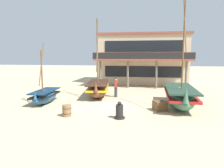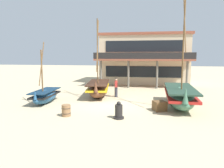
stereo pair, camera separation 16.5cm
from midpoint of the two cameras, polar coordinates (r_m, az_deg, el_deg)
ground_plane at (r=15.87m, az=-0.34°, el=-5.49°), size 120.00×120.00×0.00m
fishing_boat_near_left at (r=18.84m, az=-3.39°, el=-1.18°), size 2.44×5.11×6.64m
fishing_boat_centre_large at (r=15.84m, az=17.99°, el=-3.07°), size 2.04×5.88×8.27m
fishing_boat_far_right at (r=17.09m, az=-17.14°, el=-3.01°), size 1.51×3.60×4.61m
fisherman_by_hull at (r=18.52m, az=1.36°, el=-0.97°), size 0.28×0.40×1.68m
capstan_winch at (r=12.34m, az=2.19°, el=-7.40°), size 0.63×0.63×1.01m
wooden_barrel at (r=13.08m, az=-11.80°, el=-6.94°), size 0.56×0.56×0.70m
cargo_crate at (r=14.41m, az=12.92°, el=-5.74°), size 1.01×1.01×0.64m
harbor_building_main at (r=29.05m, az=8.79°, el=6.73°), size 11.39×9.21×6.36m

